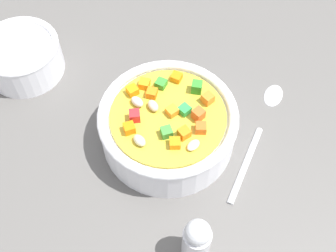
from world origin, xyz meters
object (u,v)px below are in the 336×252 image
Objects in this scene: side_bowl_small at (22,56)px; pepper_shaker at (196,241)px; soup_bowl_main at (168,125)px; spoon at (260,129)px.

side_bowl_small is 1.41× the size of pepper_shaker.
soup_bowl_main is 2.20× the size of pepper_shaker.
side_bowl_small is at bearing 96.47° from spoon.
spoon is 2.24× the size of pepper_shaker.
spoon is 1.59× the size of side_bowl_small.
pepper_shaker is at bearing 174.99° from spoon.
spoon is (5.68, 10.82, -2.80)cm from soup_bowl_main.
soup_bowl_main is 23.70cm from side_bowl_small.
pepper_shaker reaches higher than side_bowl_small.
spoon is at bearing 117.05° from pepper_shaker.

